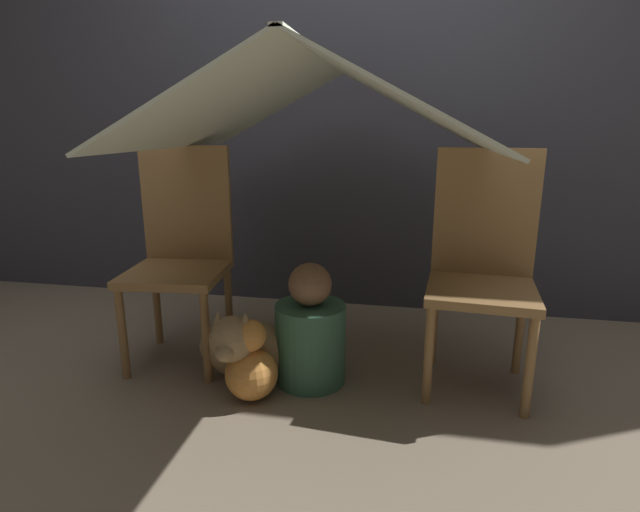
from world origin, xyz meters
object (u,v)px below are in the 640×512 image
dog (244,346)px  person_front (310,334)px  chair_left (181,248)px  chair_right (482,262)px

dog → person_front: bearing=14.8°
chair_left → dog: chair_left is taller
person_front → dog: person_front is taller
chair_left → person_front: size_ratio=1.87×
chair_right → chair_left: bearing=-174.9°
person_front → chair_left: bearing=166.2°
chair_right → person_front: size_ratio=1.87×
person_front → dog: size_ratio=1.22×
person_front → dog: 0.28m
chair_right → person_front: 0.77m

